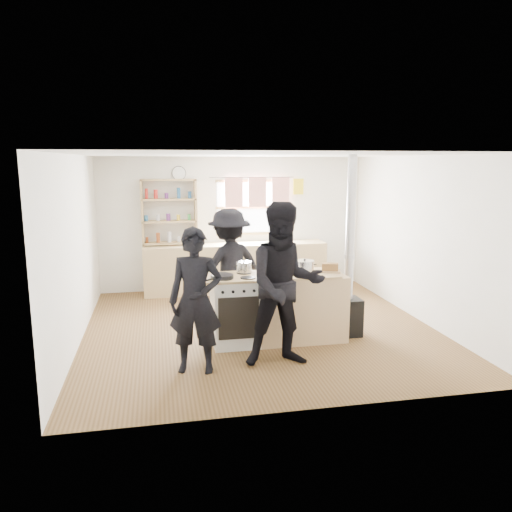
% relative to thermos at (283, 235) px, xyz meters
% --- Properties ---
extents(ground, '(5.00, 5.00, 0.01)m').
position_rel_thermos_xyz_m(ground, '(-0.91, -2.22, -1.05)').
color(ground, brown).
rests_on(ground, ground).
extents(back_counter, '(3.40, 0.55, 0.90)m').
position_rel_thermos_xyz_m(back_counter, '(-0.91, 0.00, -0.60)').
color(back_counter, tan).
rests_on(back_counter, ground).
extents(shelving_unit, '(1.00, 0.28, 1.20)m').
position_rel_thermos_xyz_m(shelving_unit, '(-2.11, 0.12, 0.47)').
color(shelving_unit, tan).
rests_on(shelving_unit, back_counter).
extents(thermos, '(0.10, 0.10, 0.29)m').
position_rel_thermos_xyz_m(thermos, '(0.00, 0.00, 0.00)').
color(thermos, silver).
rests_on(thermos, back_counter).
extents(cooking_island, '(1.97, 0.64, 0.93)m').
position_rel_thermos_xyz_m(cooking_island, '(-0.76, -2.77, -0.58)').
color(cooking_island, white).
rests_on(cooking_island, ground).
extents(skillet_greens, '(0.42, 0.42, 0.05)m').
position_rel_thermos_xyz_m(skillet_greens, '(-1.54, -2.87, -0.09)').
color(skillet_greens, black).
rests_on(skillet_greens, cooking_island).
extents(roast_tray, '(0.38, 0.37, 0.07)m').
position_rel_thermos_xyz_m(roast_tray, '(-0.75, -2.75, -0.08)').
color(roast_tray, silver).
rests_on(roast_tray, cooking_island).
extents(stockpot_stove, '(0.21, 0.21, 0.18)m').
position_rel_thermos_xyz_m(stockpot_stove, '(-1.20, -2.60, -0.04)').
color(stockpot_stove, '#BDBDC0').
rests_on(stockpot_stove, cooking_island).
extents(stockpot_counter, '(0.26, 0.26, 0.20)m').
position_rel_thermos_xyz_m(stockpot_counter, '(-0.40, -2.78, -0.03)').
color(stockpot_counter, silver).
rests_on(stockpot_counter, cooking_island).
extents(bread_board, '(0.33, 0.28, 0.12)m').
position_rel_thermos_xyz_m(bread_board, '(-0.04, -2.78, -0.06)').
color(bread_board, tan).
rests_on(bread_board, cooking_island).
extents(flue_heater, '(0.35, 0.35, 2.50)m').
position_rel_thermos_xyz_m(flue_heater, '(0.25, -2.73, -0.40)').
color(flue_heater, black).
rests_on(flue_heater, ground).
extents(person_near_left, '(0.69, 0.53, 1.69)m').
position_rel_thermos_xyz_m(person_near_left, '(-1.93, -3.56, -0.20)').
color(person_near_left, black).
rests_on(person_near_left, ground).
extents(person_near_right, '(0.96, 0.76, 1.96)m').
position_rel_thermos_xyz_m(person_near_right, '(-0.88, -3.57, -0.07)').
color(person_near_right, black).
rests_on(person_near_right, ground).
extents(person_far, '(1.28, 1.02, 1.74)m').
position_rel_thermos_xyz_m(person_far, '(-1.30, -1.89, -0.18)').
color(person_far, black).
rests_on(person_far, ground).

